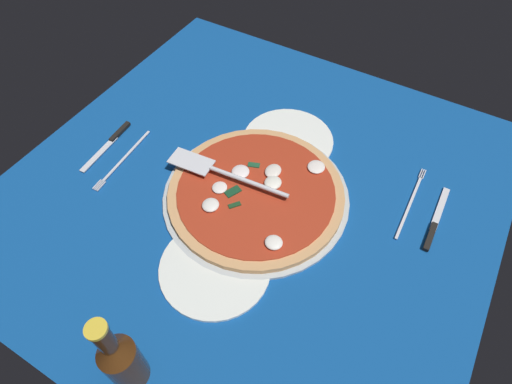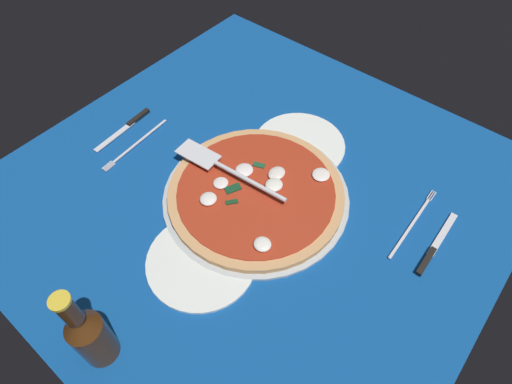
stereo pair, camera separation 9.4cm
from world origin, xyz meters
TOP-DOWN VIEW (x-y plane):
  - ground_plane at (0.00, 0.00)cm, footprint 105.18×105.18cm
  - checker_pattern at (-0.00, 0.00)cm, footprint 105.18×105.18cm
  - pizza_pan at (-1.75, -1.88)cm, footprint 41.41×41.41cm
  - dinner_plate_left at (-21.24, -3.88)cm, footprint 22.20×22.20cm
  - dinner_plate_right at (17.29, 0.36)cm, footprint 22.30×22.30cm
  - pizza at (-1.72, -1.89)cm, footprint 39.02×39.02cm
  - pizza_server at (-2.30, 6.50)cm, footprint 5.96×29.02cm
  - place_setting_near at (12.36, -35.54)cm, footprint 21.64×13.95cm
  - place_setting_far at (-6.87, 34.45)cm, footprint 22.00×15.28cm
  - beer_bottle at (-44.95, -2.81)cm, footprint 6.02×6.02cm

SIDE VIEW (x-z plane):
  - ground_plane at x=0.00cm, z-range -0.80..0.00cm
  - checker_pattern at x=0.00cm, z-range 0.00..0.10cm
  - place_setting_far at x=-6.87cm, z-range -0.25..1.15cm
  - place_setting_near at x=12.36cm, z-range -0.25..1.15cm
  - dinner_plate_left at x=-21.24cm, z-range 0.10..1.10cm
  - dinner_plate_right at x=17.29cm, z-range 0.10..1.10cm
  - pizza_pan at x=-1.75cm, z-range 0.10..1.12cm
  - pizza at x=-1.72cm, z-range 0.50..3.45cm
  - pizza_server at x=-2.30cm, z-range 3.90..4.90cm
  - beer_bottle at x=-44.95cm, z-range -2.40..19.30cm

